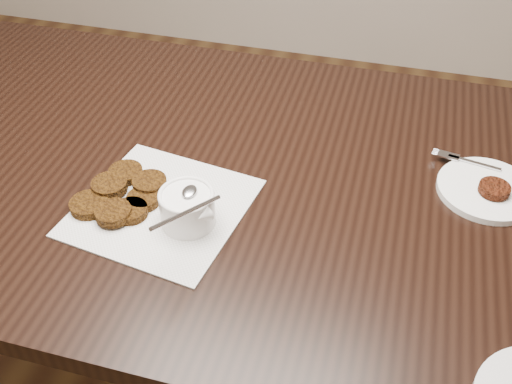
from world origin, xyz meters
The scene contains 5 objects.
table centered at (-0.05, 0.10, 0.38)m, with size 1.45×0.93×0.75m, color black.
napkin centered at (-0.04, -0.04, 0.75)m, with size 0.29×0.29×0.00m, color white.
sauce_ramekin centered at (0.02, -0.06, 0.82)m, with size 0.13×0.13×0.13m, color white, non-canonical shape.
patty_cluster centered at (-0.11, -0.04, 0.76)m, with size 0.22×0.22×0.02m, color #5B350C, non-canonical shape.
plate_with_patty centered at (0.53, 0.16, 0.76)m, with size 0.18×0.18×0.03m, color white, non-canonical shape.
Camera 1 is at (0.33, -0.76, 1.48)m, focal length 41.48 mm.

